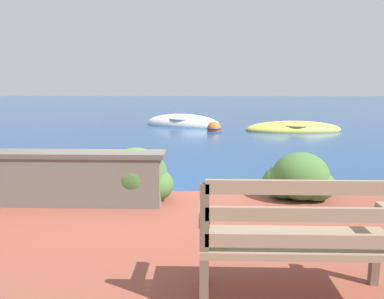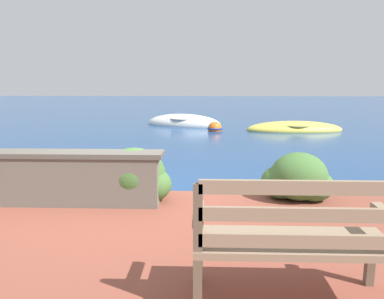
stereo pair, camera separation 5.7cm
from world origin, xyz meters
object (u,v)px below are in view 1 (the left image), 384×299
rowboat_nearest (293,129)px  park_bench (300,237)px  rowboat_mid (182,124)px  mooring_buoy (214,128)px

rowboat_nearest → park_bench: bearing=-105.1°
park_bench → rowboat_mid: park_bench is taller
rowboat_nearest → rowboat_mid: rowboat_mid is taller
park_bench → rowboat_nearest: park_bench is taller
rowboat_mid → mooring_buoy: 2.00m
park_bench → rowboat_nearest: bearing=70.6°
park_bench → rowboat_mid: size_ratio=0.41×
rowboat_nearest → mooring_buoy: 2.84m
park_bench → rowboat_nearest: size_ratio=0.40×
rowboat_mid → rowboat_nearest: bearing=-179.9°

